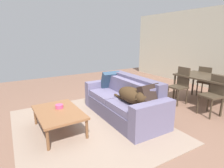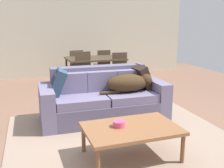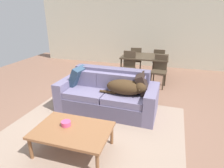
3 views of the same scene
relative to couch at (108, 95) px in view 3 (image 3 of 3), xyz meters
name	(u,v)px [view 3 (image 3 of 3)]	position (x,y,z in m)	size (l,w,h in m)	color
ground_plane	(104,110)	(-0.07, -0.08, -0.34)	(10.00, 10.00, 0.00)	#835D4A
back_partition	(137,31)	(-0.07, 3.92, 1.01)	(8.00, 0.12, 2.70)	beige
area_rug	(94,130)	(0.00, -0.86, -0.33)	(3.17, 2.75, 0.01)	gray
couch	(108,95)	(0.00, 0.00, 0.00)	(2.14, 0.97, 0.88)	#5A536E
dog_on_left_cushion	(127,87)	(0.44, -0.14, 0.29)	(0.94, 0.39, 0.30)	#3F2B18
throw_pillow_by_left_arm	(78,76)	(-0.74, 0.08, 0.33)	(0.15, 0.44, 0.44)	#2C435A
throw_pillow_by_right_arm	(143,84)	(0.75, 0.03, 0.33)	(0.15, 0.43, 0.43)	black
coffee_table	(73,131)	(-0.09, -1.44, 0.03)	(1.14, 0.76, 0.40)	#915E39
bowl_on_coffee_table	(66,123)	(-0.23, -1.38, 0.10)	(0.15, 0.15, 0.07)	#EA4C7F
dining_table	(145,58)	(0.50, 2.26, 0.35)	(1.41, 0.96, 0.75)	#433627
dining_chair_near_left	(129,66)	(0.09, 1.74, 0.19)	(0.41, 0.41, 0.96)	#433627
dining_chair_near_right	(160,69)	(0.99, 1.73, 0.17)	(0.45, 0.45, 0.91)	#433627
dining_chair_far_left	(136,59)	(0.11, 2.86, 0.15)	(0.45, 0.45, 0.90)	#433627
dining_chair_far_right	(159,60)	(0.90, 2.88, 0.15)	(0.41, 0.41, 0.87)	#433627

